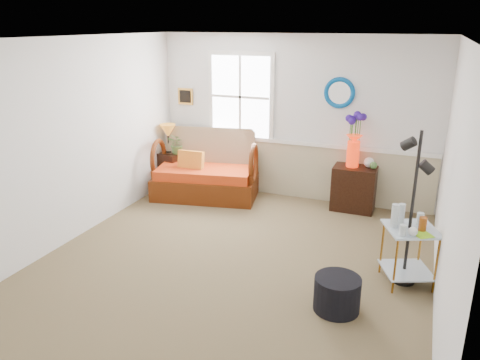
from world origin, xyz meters
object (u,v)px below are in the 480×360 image
at_px(floor_lamp, 412,210).
at_px(side_table, 408,256).
at_px(ottoman, 337,294).
at_px(loveseat, 206,165).
at_px(cabinet, 354,188).
at_px(lamp_stand, 172,170).

bearing_deg(floor_lamp, side_table, -9.15).
bearing_deg(side_table, ottoman, -127.07).
relative_size(loveseat, cabinet, 2.43).
bearing_deg(side_table, loveseat, 153.34).
distance_m(loveseat, ottoman, 3.62).
bearing_deg(floor_lamp, loveseat, 173.81).
height_order(side_table, ottoman, side_table).
bearing_deg(loveseat, cabinet, -4.10).
relative_size(lamp_stand, floor_lamp, 0.36).
relative_size(side_table, floor_lamp, 0.38).
relative_size(cabinet, floor_lamp, 0.40).
bearing_deg(cabinet, floor_lamp, -65.77).
distance_m(cabinet, side_table, 2.15).
distance_m(loveseat, floor_lamp, 3.63).
xyz_separation_m(lamp_stand, side_table, (4.00, -1.81, 0.02)).
bearing_deg(lamp_stand, floor_lamp, -24.36).
bearing_deg(lamp_stand, ottoman, -37.80).
height_order(lamp_stand, cabinet, cabinet).
distance_m(lamp_stand, ottoman, 4.29).
bearing_deg(loveseat, side_table, -38.35).
bearing_deg(ottoman, floor_lamp, 54.30).
relative_size(loveseat, lamp_stand, 2.66).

